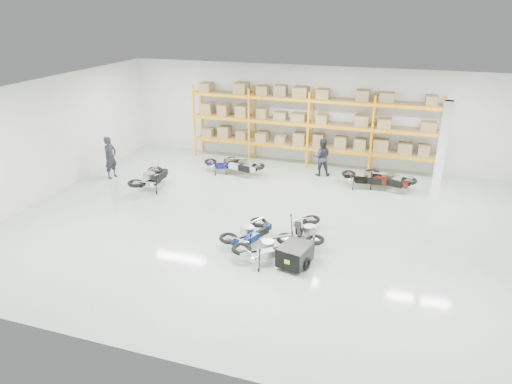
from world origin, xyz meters
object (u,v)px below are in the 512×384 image
(moto_black_far_left, at_px, (151,175))
(person_back, at_px, (321,157))
(moto_blue_centre, at_px, (249,229))
(moto_silver_left, at_px, (267,244))
(moto_back_c, at_px, (366,175))
(person_left, at_px, (111,158))
(moto_touring_right, at_px, (307,227))
(moto_back_d, at_px, (388,176))
(trailer, at_px, (295,254))
(moto_back_b, at_px, (241,163))
(moto_back_a, at_px, (226,161))

(moto_black_far_left, bearing_deg, person_back, -150.73)
(moto_blue_centre, bearing_deg, moto_silver_left, 160.50)
(moto_blue_centre, bearing_deg, moto_back_c, -93.88)
(moto_blue_centre, distance_m, person_left, 8.50)
(moto_touring_right, bearing_deg, moto_back_d, 51.43)
(trailer, bearing_deg, moto_back_b, 134.42)
(trailer, relative_size, moto_back_c, 0.97)
(moto_back_c, relative_size, person_left, 0.95)
(moto_back_a, height_order, moto_back_b, moto_back_b)
(moto_silver_left, height_order, moto_back_d, moto_back_d)
(moto_touring_right, distance_m, moto_back_a, 7.12)
(moto_black_far_left, xyz_separation_m, person_back, (6.34, 3.67, 0.25))
(moto_silver_left, bearing_deg, person_back, -43.94)
(moto_back_a, bearing_deg, person_left, 96.19)
(moto_touring_right, relative_size, moto_back_b, 0.94)
(moto_back_a, relative_size, moto_back_b, 0.93)
(moto_touring_right, bearing_deg, moto_blue_centre, -171.81)
(trailer, bearing_deg, person_left, 166.88)
(trailer, xyz_separation_m, person_back, (-0.68, 7.74, 0.44))
(trailer, bearing_deg, moto_back_a, 138.64)
(moto_back_a, bearing_deg, moto_blue_centre, -172.39)
(moto_black_far_left, height_order, trailer, moto_black_far_left)
(moto_black_far_left, bearing_deg, moto_back_d, -163.38)
(person_back, bearing_deg, moto_touring_right, 81.52)
(moto_touring_right, bearing_deg, person_left, 145.92)
(moto_touring_right, height_order, moto_back_c, moto_back_c)
(moto_black_far_left, bearing_deg, moto_back_a, -129.26)
(moto_back_c, xyz_separation_m, moto_back_d, (0.87, 0.07, 0.04))
(moto_blue_centre, height_order, moto_black_far_left, moto_black_far_left)
(moto_back_b, height_order, person_back, person_back)
(moto_back_a, height_order, moto_back_d, moto_back_d)
(moto_touring_right, relative_size, moto_back_d, 0.91)
(person_left, bearing_deg, moto_back_b, -59.77)
(moto_silver_left, height_order, moto_back_a, moto_silver_left)
(moto_back_c, relative_size, person_back, 1.04)
(moto_back_c, bearing_deg, moto_back_b, 88.57)
(moto_back_d, distance_m, person_left, 11.76)
(moto_back_a, distance_m, person_left, 4.99)
(moto_back_a, relative_size, person_back, 1.00)
(moto_touring_right, relative_size, moto_back_a, 1.01)
(moto_touring_right, bearing_deg, moto_silver_left, -135.56)
(moto_silver_left, xyz_separation_m, moto_back_b, (-3.20, 6.67, 0.01))
(moto_black_far_left, height_order, moto_back_c, moto_black_far_left)
(person_back, bearing_deg, person_left, 5.02)
(moto_blue_centre, height_order, moto_back_a, moto_blue_centre)
(person_left, bearing_deg, moto_back_c, -69.91)
(moto_silver_left, bearing_deg, moto_black_far_left, 14.53)
(trailer, bearing_deg, moto_touring_right, 103.40)
(moto_blue_centre, distance_m, moto_black_far_left, 6.24)
(moto_touring_right, distance_m, moto_back_b, 6.57)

